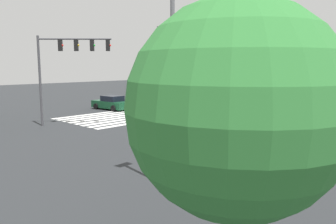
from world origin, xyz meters
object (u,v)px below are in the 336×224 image
car_0 (219,116)px  pedestrian (170,101)px  tree_corner_c (235,110)px  fire_hydrant (185,152)px  street_light_pole_b (161,59)px  car_1 (220,103)px  street_light_pole_a (172,41)px  traffic_signal_mast (66,58)px  car_2 (112,103)px

car_0 → pedestrian: bearing=62.7°
tree_corner_c → fire_hydrant: size_ratio=6.63×
fire_hydrant → street_light_pole_b: bearing=-132.0°
street_light_pole_b → car_1: bearing=96.8°
street_light_pole_a → traffic_signal_mast: bearing=-105.4°
traffic_signal_mast → fire_hydrant: bearing=-48.9°
car_1 → street_light_pole_a: street_light_pole_a is taller
car_2 → street_light_pole_b: bearing=-103.0°
car_1 → tree_corner_c: (23.61, 16.65, 3.19)m
street_light_pole_a → fire_hydrant: size_ratio=10.82×
tree_corner_c → fire_hydrant: 11.00m
street_light_pole_a → pedestrian: bearing=-136.3°
traffic_signal_mast → street_light_pole_a: (4.06, 14.76, 0.32)m
car_0 → street_light_pole_a: street_light_pole_a is taller
fire_hydrant → pedestrian: bearing=-134.3°
car_1 → car_2: size_ratio=0.96×
car_0 → car_1: car_0 is taller
traffic_signal_mast → car_2: traffic_signal_mast is taller
fire_hydrant → tree_corner_c: bearing=45.0°
traffic_signal_mast → street_light_pole_a: street_light_pole_a is taller
car_1 → fire_hydrant: (16.23, 9.27, -0.30)m
car_0 → street_light_pole_a: size_ratio=0.48×
traffic_signal_mast → car_0: size_ratio=1.53×
car_0 → tree_corner_c: tree_corner_c is taller
car_1 → street_light_pole_b: size_ratio=0.49×
car_1 → tree_corner_c: tree_corner_c is taller
tree_corner_c → fire_hydrant: tree_corner_c is taller
car_2 → street_light_pole_b: 8.00m
car_1 → pedestrian: 5.29m
car_0 → traffic_signal_mast: bearing=131.2°
traffic_signal_mast → pedestrian: traffic_signal_mast is taller
traffic_signal_mast → pedestrian: 13.26m
car_0 → street_light_pole_b: street_light_pole_b is taller
street_light_pole_b → traffic_signal_mast: bearing=16.7°
car_2 → street_light_pole_a: street_light_pole_a is taller
street_light_pole_a → car_2: bearing=-121.0°
car_0 → fire_hydrant: size_ratio=5.20×
car_0 → car_1: size_ratio=1.02×
pedestrian → street_light_pole_a: (16.57, 15.83, 4.59)m
car_1 → traffic_signal_mast: bearing=-11.5°
street_light_pole_b → fire_hydrant: 23.41m
car_2 → car_0: bearing=175.3°
pedestrian → tree_corner_c: bearing=2.8°
pedestrian → street_light_pole_b: street_light_pole_b is taller
traffic_signal_mast → car_0: bearing=-1.9°
car_1 → street_light_pole_a: size_ratio=0.47×
street_light_pole_a → street_light_pole_b: size_ratio=1.03×
pedestrian → street_light_pole_a: street_light_pole_a is taller
fire_hydrant → car_0: bearing=-154.8°
traffic_signal_mast → car_2: size_ratio=1.49×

